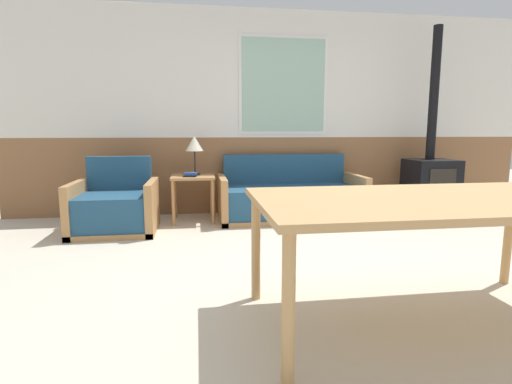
{
  "coord_description": "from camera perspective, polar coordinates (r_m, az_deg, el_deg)",
  "views": [
    {
      "loc": [
        -1.11,
        -2.8,
        1.12
      ],
      "look_at": [
        -0.55,
        0.98,
        0.53
      ],
      "focal_mm": 28.0,
      "sensor_mm": 36.0,
      "label": 1
    }
  ],
  "objects": [
    {
      "name": "wall_back",
      "position": [
        5.55,
        3.16,
        11.29
      ],
      "size": [
        7.2,
        0.09,
        2.7
      ],
      "color": "#8E603D",
      "rests_on": "ground_plane"
    },
    {
      "name": "couch",
      "position": [
        5.15,
        4.87,
        -1.02
      ],
      "size": [
        1.81,
        0.85,
        0.8
      ],
      "color": "#B27F4C",
      "rests_on": "ground_plane"
    },
    {
      "name": "dining_table",
      "position": [
        2.47,
        23.67,
        -2.07
      ],
      "size": [
        1.99,
        1.07,
        0.75
      ],
      "color": "tan",
      "rests_on": "ground_plane"
    },
    {
      "name": "wood_stove",
      "position": [
        5.77,
        23.69,
        2.26
      ],
      "size": [
        0.6,
        0.53,
        2.44
      ],
      "color": "black",
      "rests_on": "ground_plane"
    },
    {
      "name": "side_table",
      "position": [
        5.0,
        -8.99,
        1.2
      ],
      "size": [
        0.53,
        0.53,
        0.57
      ],
      "color": "#B27F4C",
      "rests_on": "ground_plane"
    },
    {
      "name": "armchair",
      "position": [
        4.73,
        -19.43,
        -2.27
      ],
      "size": [
        0.89,
        0.84,
        0.82
      ],
      "rotation": [
        0.0,
        0.0,
        0.04
      ],
      "color": "#B27F4C",
      "rests_on": "ground_plane"
    },
    {
      "name": "book_stack",
      "position": [
        4.89,
        -9.34,
        2.45
      ],
      "size": [
        0.17,
        0.18,
        0.05
      ],
      "color": "black",
      "rests_on": "side_table"
    },
    {
      "name": "ground_plane",
      "position": [
        3.22,
        12.58,
        -11.85
      ],
      "size": [
        16.0,
        16.0,
        0.0
      ],
      "primitive_type": "plane",
      "color": "beige"
    },
    {
      "name": "table_lamp",
      "position": [
        5.05,
        -8.79,
        6.71
      ],
      "size": [
        0.22,
        0.22,
        0.49
      ],
      "color": "#262628",
      "rests_on": "side_table"
    }
  ]
}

